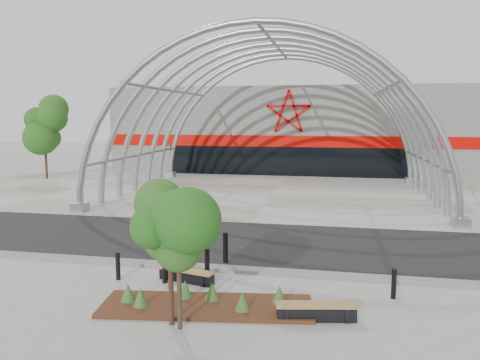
{
  "coord_description": "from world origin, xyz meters",
  "views": [
    {
      "loc": [
        3.89,
        -15.58,
        5.35
      ],
      "look_at": [
        0.0,
        4.0,
        2.6
      ],
      "focal_mm": 35.0,
      "sensor_mm": 36.0,
      "label": 1
    }
  ],
  "objects_px": {
    "street_tree_1": "(170,218)",
    "bench_0": "(186,276)",
    "bench_1": "(316,312)",
    "bollard_2": "(207,264)",
    "street_tree_0": "(178,224)"
  },
  "relations": [
    {
      "from": "bench_1",
      "to": "bollard_2",
      "type": "distance_m",
      "value": 4.42
    },
    {
      "from": "street_tree_1",
      "to": "bollard_2",
      "type": "distance_m",
      "value": 4.17
    },
    {
      "from": "street_tree_0",
      "to": "bench_1",
      "type": "bearing_deg",
      "value": 19.62
    },
    {
      "from": "bench_0",
      "to": "bench_1",
      "type": "xyz_separation_m",
      "value": [
        4.24,
        -2.1,
        0.02
      ]
    },
    {
      "from": "bench_0",
      "to": "bollard_2",
      "type": "xyz_separation_m",
      "value": [
        0.59,
        0.38,
        0.31
      ]
    },
    {
      "from": "street_tree_1",
      "to": "bench_1",
      "type": "distance_m",
      "value": 4.59
    },
    {
      "from": "street_tree_1",
      "to": "bench_0",
      "type": "bearing_deg",
      "value": 100.79
    },
    {
      "from": "street_tree_0",
      "to": "bollard_2",
      "type": "relative_size",
      "value": 3.69
    },
    {
      "from": "street_tree_0",
      "to": "bench_0",
      "type": "bearing_deg",
      "value": 104.95
    },
    {
      "from": "street_tree_0",
      "to": "bollard_2",
      "type": "bearing_deg",
      "value": 94.44
    },
    {
      "from": "bench_1",
      "to": "bollard_2",
      "type": "height_order",
      "value": "bollard_2"
    },
    {
      "from": "street_tree_1",
      "to": "bench_1",
      "type": "relative_size",
      "value": 1.8
    },
    {
      "from": "street_tree_0",
      "to": "bench_1",
      "type": "xyz_separation_m",
      "value": [
        3.36,
        1.2,
        -2.5
      ]
    },
    {
      "from": "street_tree_1",
      "to": "bollard_2",
      "type": "xyz_separation_m",
      "value": [
        0.0,
        3.48,
        -2.29
      ]
    },
    {
      "from": "street_tree_0",
      "to": "street_tree_1",
      "type": "height_order",
      "value": "street_tree_1"
    }
  ]
}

